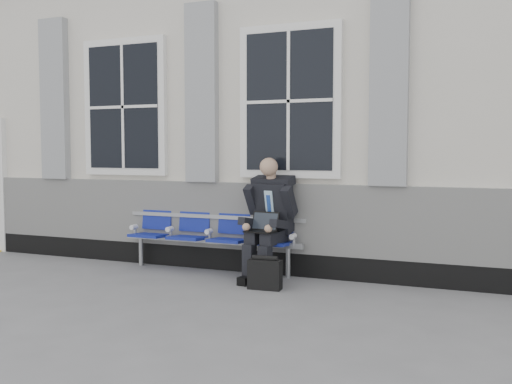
% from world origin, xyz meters
% --- Properties ---
extents(ground, '(70.00, 70.00, 0.00)m').
position_xyz_m(ground, '(0.00, 0.00, 0.00)').
color(ground, slate).
rests_on(ground, ground).
extents(station_building, '(14.40, 4.40, 4.49)m').
position_xyz_m(station_building, '(-0.02, 3.47, 2.22)').
color(station_building, beige).
rests_on(station_building, ground).
extents(bench, '(2.60, 0.47, 0.91)m').
position_xyz_m(bench, '(-0.71, 1.32, 0.55)').
color(bench, '#9EA0A3').
rests_on(bench, ground).
extents(businessman, '(0.67, 0.89, 1.54)m').
position_xyz_m(businessman, '(0.17, 1.18, 0.82)').
color(businessman, black).
rests_on(businessman, ground).
extents(briefcase, '(0.40, 0.19, 0.40)m').
position_xyz_m(briefcase, '(0.32, 0.65, 0.18)').
color(briefcase, black).
rests_on(briefcase, ground).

